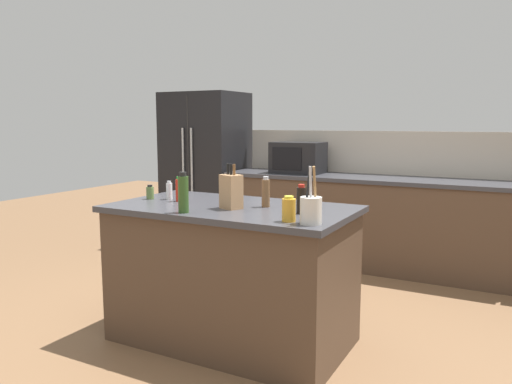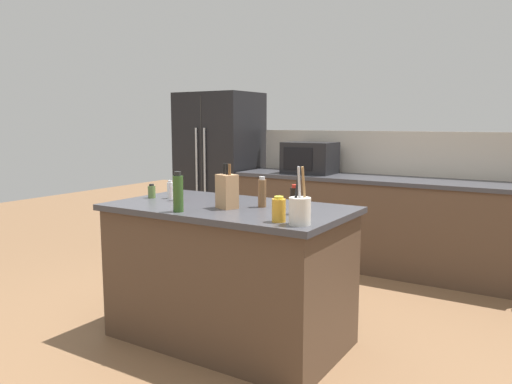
{
  "view_description": "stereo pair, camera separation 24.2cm",
  "coord_description": "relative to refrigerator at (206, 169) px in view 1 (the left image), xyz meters",
  "views": [
    {
      "loc": [
        1.69,
        -2.81,
        1.49
      ],
      "look_at": [
        0.0,
        0.35,
        0.99
      ],
      "focal_mm": 35.0,
      "sensor_mm": 36.0,
      "label": 1
    },
    {
      "loc": [
        1.9,
        -2.69,
        1.49
      ],
      "look_at": [
        0.0,
        0.35,
        0.99
      ],
      "focal_mm": 35.0,
      "sensor_mm": 36.0,
      "label": 2
    }
  ],
  "objects": [
    {
      "name": "ground_plane",
      "position": [
        1.71,
        -2.25,
        -0.92
      ],
      "size": [
        14.0,
        14.0,
        0.0
      ],
      "primitive_type": "plane",
      "color": "brown"
    },
    {
      "name": "back_counter_run",
      "position": [
        2.01,
        -0.05,
        -0.45
      ],
      "size": [
        3.04,
        0.66,
        0.94
      ],
      "color": "#4C3828",
      "rests_on": "ground_plane"
    },
    {
      "name": "wall_backsplash",
      "position": [
        2.01,
        0.27,
        0.25
      ],
      "size": [
        3.0,
        0.03,
        0.46
      ],
      "primitive_type": "cube",
      "color": "#B2A899",
      "rests_on": "back_counter_run"
    },
    {
      "name": "kitchen_island",
      "position": [
        1.71,
        -2.25,
        -0.45
      ],
      "size": [
        1.62,
        0.9,
        0.94
      ],
      "color": "#4C3828",
      "rests_on": "ground_plane"
    },
    {
      "name": "refrigerator",
      "position": [
        0.0,
        0.0,
        0.0
      ],
      "size": [
        0.9,
        0.75,
        1.84
      ],
      "color": "black",
      "rests_on": "ground_plane"
    },
    {
      "name": "microwave",
      "position": [
        1.24,
        -0.05,
        0.19
      ],
      "size": [
        0.54,
        0.39,
        0.34
      ],
      "color": "black",
      "rests_on": "back_counter_run"
    },
    {
      "name": "knife_block",
      "position": [
        1.76,
        -2.34,
        0.13
      ],
      "size": [
        0.16,
        0.14,
        0.29
      ],
      "rotation": [
        0.0,
        0.0,
        -0.38
      ],
      "color": "#A87C54",
      "rests_on": "kitchen_island"
    },
    {
      "name": "utensil_crock",
      "position": [
        2.4,
        -2.56,
        0.1
      ],
      "size": [
        0.12,
        0.12,
        0.32
      ],
      "color": "beige",
      "rests_on": "kitchen_island"
    },
    {
      "name": "soy_sauce_bottle",
      "position": [
        2.23,
        -2.29,
        0.1
      ],
      "size": [
        0.06,
        0.06,
        0.18
      ],
      "color": "black",
      "rests_on": "kitchen_island"
    },
    {
      "name": "hot_sauce_bottle",
      "position": [
        1.29,
        -2.26,
        0.1
      ],
      "size": [
        0.05,
        0.05,
        0.18
      ],
      "color": "red",
      "rests_on": "kitchen_island"
    },
    {
      "name": "honey_jar",
      "position": [
        2.27,
        -2.55,
        0.09
      ],
      "size": [
        0.08,
        0.08,
        0.15
      ],
      "color": "gold",
      "rests_on": "kitchen_island"
    },
    {
      "name": "salt_shaker",
      "position": [
        1.17,
        -2.22,
        0.08
      ],
      "size": [
        0.04,
        0.04,
        0.13
      ],
      "color": "silver",
      "rests_on": "kitchen_island"
    },
    {
      "name": "spice_jar_oregano",
      "position": [
        1.04,
        -2.27,
        0.07
      ],
      "size": [
        0.05,
        0.05,
        0.1
      ],
      "color": "#567038",
      "rests_on": "kitchen_island"
    },
    {
      "name": "pepper_grinder",
      "position": [
        1.93,
        -2.18,
        0.11
      ],
      "size": [
        0.05,
        0.05,
        0.2
      ],
      "color": "brown",
      "rests_on": "kitchen_island"
    },
    {
      "name": "olive_oil_bottle",
      "position": [
        1.58,
        -2.6,
        0.14
      ],
      "size": [
        0.06,
        0.06,
        0.25
      ],
      "color": "#2D4C1E",
      "rests_on": "kitchen_island"
    }
  ]
}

